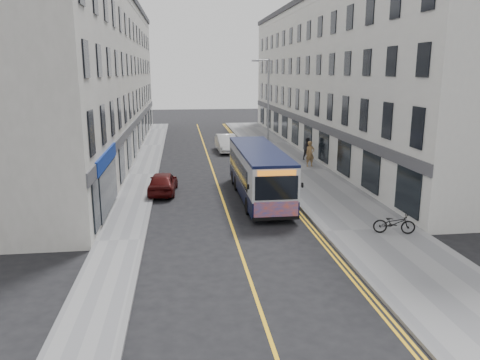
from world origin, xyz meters
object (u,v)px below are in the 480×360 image
object	(u,v)px
streetlamp	(267,109)
city_bus	(259,171)
pedestrian_near	(310,154)
bicycle	(394,223)
car_white	(226,143)
pedestrian_far	(308,149)
car_maroon	(163,183)

from	to	relation	value
streetlamp	city_bus	bearing A→B (deg)	-103.23
streetlamp	pedestrian_near	xyz separation A→B (m)	(3.15, -0.90, -3.31)
bicycle	car_white	size ratio (longest dim) A/B	0.39
pedestrian_near	pedestrian_far	distance (m)	2.71
car_white	bicycle	bearing A→B (deg)	-79.28
pedestrian_far	car_maroon	world-z (taller)	pedestrian_far
pedestrian_near	car_white	world-z (taller)	pedestrian_near
city_bus	bicycle	bearing A→B (deg)	-54.88
bicycle	car_white	world-z (taller)	car_white
car_white	streetlamp	bearing A→B (deg)	-73.54
streetlamp	pedestrian_far	xyz separation A→B (m)	(3.72, 1.75, -3.37)
bicycle	car_white	distance (m)	23.61
bicycle	car_maroon	distance (m)	13.59
pedestrian_near	car_maroon	world-z (taller)	pedestrian_near
bicycle	pedestrian_far	xyz separation A→B (m)	(0.92, 17.65, 0.41)
streetlamp	bicycle	world-z (taller)	streetlamp
city_bus	car_white	world-z (taller)	city_bus
streetlamp	car_white	distance (m)	8.34
bicycle	car_maroon	world-z (taller)	car_maroon
streetlamp	pedestrian_far	size ratio (longest dim) A/B	4.49
streetlamp	pedestrian_far	world-z (taller)	streetlamp
streetlamp	city_bus	xyz separation A→B (m)	(-2.10, -8.94, -2.80)
car_maroon	pedestrian_near	bearing A→B (deg)	-145.79
bicycle	city_bus	bearing A→B (deg)	49.46
city_bus	car_white	size ratio (longest dim) A/B	2.13
car_white	car_maroon	size ratio (longest dim) A/B	1.20
streetlamp	car_white	xyz separation A→B (m)	(-2.37, 7.13, -3.61)
pedestrian_near	car_white	size ratio (longest dim) A/B	0.41
pedestrian_far	car_white	world-z (taller)	pedestrian_far
streetlamp	city_bus	distance (m)	9.60
pedestrian_near	car_white	xyz separation A→B (m)	(-5.52, 8.04, -0.31)
pedestrian_far	car_maroon	xyz separation A→B (m)	(-11.29, -8.87, -0.35)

